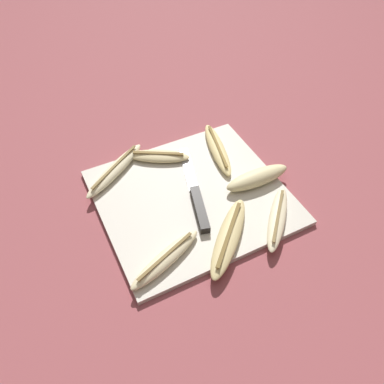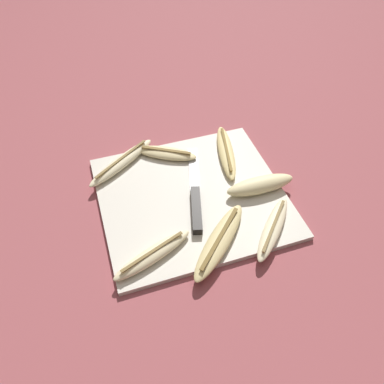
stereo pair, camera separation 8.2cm
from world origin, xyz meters
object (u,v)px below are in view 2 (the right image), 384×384
Objects in this scene: banana_pale_long at (122,162)px; banana_soft_right at (260,185)px; knife at (196,202)px; banana_bright_far at (273,228)px; banana_golden_short at (226,152)px; banana_ripe_center at (166,153)px; banana_spotted_left at (219,241)px; banana_cream_curved at (153,255)px.

banana_soft_right is at bearing -32.16° from banana_pale_long.
knife is 1.70× the size of banana_bright_far.
banana_golden_short is (-0.01, 0.24, -0.00)m from banana_bright_far.
banana_pale_long is at bearing 131.64° from banana_bright_far.
banana_ripe_center is (0.11, -0.00, -0.00)m from banana_pale_long.
banana_bright_far is 0.77× the size of banana_golden_short.
banana_spotted_left reaches higher than banana_bright_far.
banana_soft_right reaches higher than banana_pale_long.
banana_pale_long is (-0.25, 0.29, 0.00)m from banana_bright_far.
banana_soft_right is (0.14, 0.11, 0.01)m from banana_spotted_left.
banana_cream_curved is 1.11× the size of banana_soft_right.
banana_bright_far is 0.95× the size of banana_soft_right.
banana_golden_short is 0.14m from banana_soft_right.
knife is 0.17m from banana_bright_far.
banana_bright_far is at bearing -2.16° from banana_spotted_left.
banana_golden_short is at bearing 62.13° from knife.
banana_pale_long reaches higher than banana_bright_far.
banana_soft_right is at bearing -77.76° from banana_golden_short.
banana_pale_long is at bearing 179.50° from banana_ripe_center.
banana_spotted_left is at bearing 177.84° from banana_bright_far.
banana_spotted_left is (-0.11, -0.24, 0.00)m from banana_golden_short.
banana_soft_right is 0.24m from banana_ripe_center.
banana_bright_far is (0.13, -0.12, 0.00)m from knife.
banana_pale_long is at bearing 91.56° from banana_cream_curved.
knife is 1.31× the size of banana_golden_short.
banana_golden_short is at bearing 91.30° from banana_bright_far.
banana_golden_short is at bearing 65.50° from banana_spotted_left.
banana_soft_right is (0.28, -0.17, 0.01)m from banana_pale_long.
banana_soft_right is (0.15, -0.01, 0.01)m from knife.
banana_spotted_left is (0.13, -0.01, 0.00)m from banana_cream_curved.
banana_pale_long reaches higher than knife.
banana_golden_short is at bearing 102.24° from banana_soft_right.
banana_spotted_left is at bearing -4.47° from banana_cream_curved.
banana_cream_curved is 0.33m from banana_golden_short.
knife is at bearing -52.65° from banana_pale_long.
knife is 0.17m from banana_ripe_center.
banana_spotted_left is 0.28m from banana_ripe_center.
banana_spotted_left is at bearing -142.07° from banana_soft_right.
banana_spotted_left reaches higher than knife.
knife is at bearing -133.61° from banana_golden_short.
banana_golden_short reaches higher than knife.
banana_ripe_center is (-0.03, 0.28, -0.00)m from banana_spotted_left.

